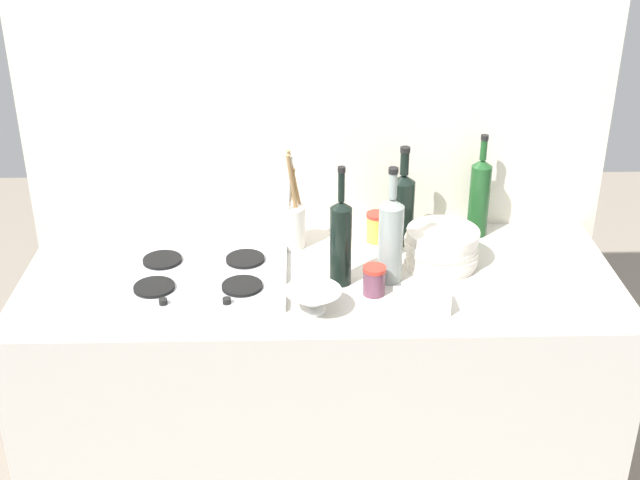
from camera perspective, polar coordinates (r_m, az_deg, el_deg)
name	(u,v)px	position (r m, az deg, el deg)	size (l,w,h in m)	color
counter_block	(320,396)	(2.81, 0.00, -10.44)	(1.80, 0.70, 0.90)	beige
backsplash_panel	(317,122)	(2.77, -0.20, 7.92)	(1.90, 0.06, 2.51)	beige
stovetop_hob	(201,277)	(2.55, -7.98, -2.49)	(0.51, 0.37, 0.04)	#B2B2B7
plate_stack	(441,248)	(2.62, 8.17, -0.52)	(0.23, 0.23, 0.12)	silver
wine_bottle_leftmost	(479,196)	(2.81, 10.68, 2.94)	(0.07, 0.07, 0.35)	#19471E
wine_bottle_mid_left	(391,238)	(2.48, 4.78, 0.16)	(0.07, 0.07, 0.36)	gray
wine_bottle_mid_right	(341,241)	(2.46, 1.40, -0.04)	(0.06, 0.06, 0.37)	black
wine_bottle_rightmost	(402,207)	(2.72, 5.57, 2.25)	(0.07, 0.07, 0.33)	black
mixing_bowl	(313,300)	(2.37, -0.46, -4.03)	(0.16, 0.16, 0.07)	white
butter_dish	(422,301)	(2.39, 6.85, -4.13)	(0.15, 0.08, 0.06)	silver
utensil_crock	(291,223)	(2.70, -1.96, 1.12)	(0.09, 0.09, 0.33)	silver
condiment_jar_front	(374,280)	(2.45, 3.67, -2.72)	(0.07, 0.07, 0.09)	#66384C
condiment_jar_rear	(376,227)	(2.75, 3.80, 0.87)	(0.07, 0.07, 0.10)	gold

